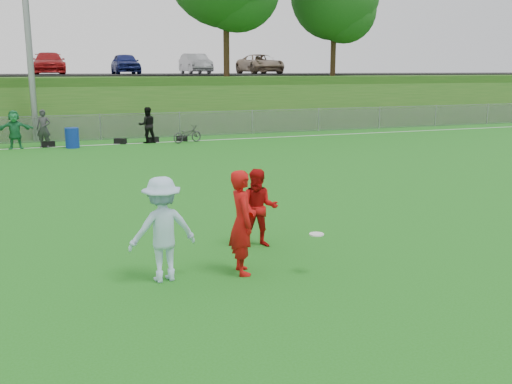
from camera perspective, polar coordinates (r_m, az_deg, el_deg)
name	(u,v)px	position (r m, az deg, el deg)	size (l,w,h in m)	color
ground	(214,270)	(10.10, -4.21, -7.77)	(120.00, 120.00, 0.00)	#1E6A16
sideline_far	(105,145)	(27.47, -14.83, 4.60)	(60.00, 0.10, 0.01)	white
fence	(100,127)	(29.38, -15.30, 6.30)	(58.00, 0.06, 1.30)	gray
berm	(84,99)	(40.26, -16.87, 8.91)	(120.00, 18.00, 3.00)	#205518
parking_lot	(80,75)	(42.21, -17.19, 11.13)	(120.00, 12.00, 0.10)	black
car_row	(62,63)	(41.16, -18.82, 12.08)	(32.04, 5.18, 1.44)	silver
spectator_row	(35,129)	(27.26, -21.22, 5.91)	(8.51, 0.69, 1.69)	#B00C0C
gear_bags	(127,141)	(27.67, -12.75, 5.02)	(6.73, 0.56, 0.26)	black
player_red_left	(242,222)	(9.67, -1.41, -3.05)	(0.66, 0.43, 1.80)	#B70E0C
player_red_center	(259,208)	(11.15, 0.30, -1.63)	(0.76, 0.59, 1.56)	#B40C0C
player_blue	(162,229)	(9.48, -9.34, -3.70)	(1.13, 0.65, 1.75)	#AACDEC
frisbee	(317,234)	(9.72, 6.08, -4.23)	(0.25, 0.25, 0.02)	white
recycling_bin	(72,138)	(26.75, -17.91, 5.17)	(0.60, 0.60, 0.90)	navy
bicycle	(187,134)	(27.52, -6.90, 5.76)	(0.54, 1.54, 0.81)	#2B2B2E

